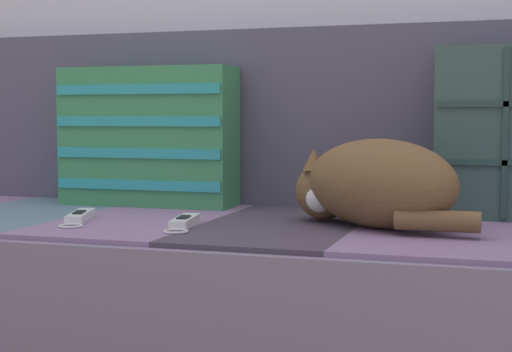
# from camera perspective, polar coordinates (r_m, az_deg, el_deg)

# --- Properties ---
(couch) EXTENTS (2.03, 0.78, 0.40)m
(couch) POSITION_cam_1_polar(r_m,az_deg,el_deg) (1.77, -2.65, -9.55)
(couch) COLOR #3D3838
(couch) RESTS_ON ground_plane
(sofa_backrest) EXTENTS (1.99, 0.14, 0.44)m
(sofa_backrest) POSITION_cam_1_polar(r_m,az_deg,el_deg) (2.03, 0.49, 4.28)
(sofa_backrest) COLOR #514C60
(sofa_backrest) RESTS_ON couch
(throw_pillow_striped) EXTENTS (0.44, 0.14, 0.34)m
(throw_pillow_striped) POSITION_cam_1_polar(r_m,az_deg,el_deg) (1.98, -7.83, 2.86)
(throw_pillow_striped) COLOR #3D8956
(throw_pillow_striped) RESTS_ON couch
(sleeping_cat) EXTENTS (0.40, 0.33, 0.18)m
(sleeping_cat) POSITION_cam_1_polar(r_m,az_deg,el_deg) (1.59, 8.33, -0.67)
(sleeping_cat) COLOR brown
(sleeping_cat) RESTS_ON couch
(game_remote_near) EXTENTS (0.11, 0.21, 0.02)m
(game_remote_near) POSITION_cam_1_polar(r_m,az_deg,el_deg) (1.72, -12.70, -2.92)
(game_remote_near) COLOR white
(game_remote_near) RESTS_ON couch
(game_remote_far) EXTENTS (0.07, 0.19, 0.02)m
(game_remote_far) POSITION_cam_1_polar(r_m,az_deg,el_deg) (1.60, -5.25, -3.37)
(game_remote_far) COLOR white
(game_remote_far) RESTS_ON couch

